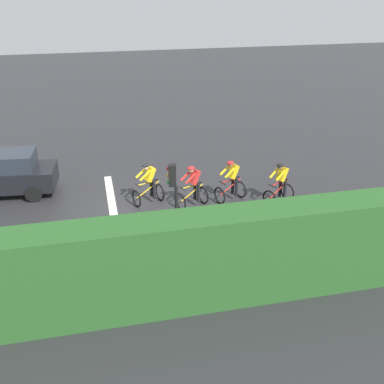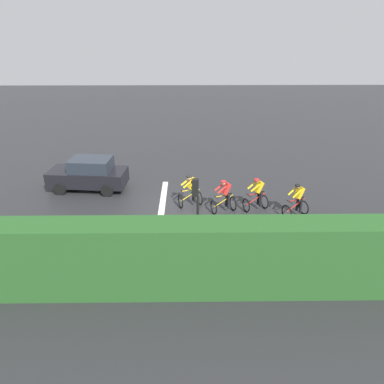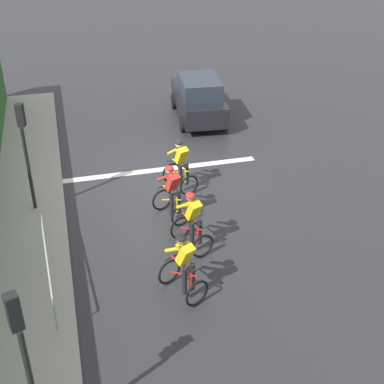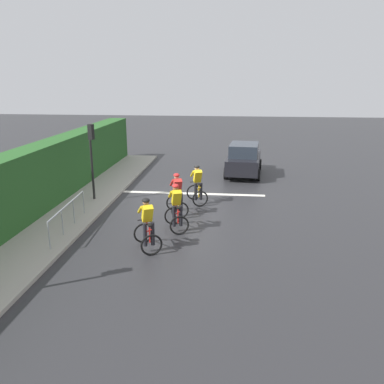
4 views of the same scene
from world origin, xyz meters
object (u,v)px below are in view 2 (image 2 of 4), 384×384
at_px(cyclist_mid, 225,197).
at_px(car_black, 89,174).
at_px(cyclist_second, 257,195).
at_px(cyclist_fourth, 191,191).
at_px(cyclist_lead, 297,201).
at_px(pedestrian_railing_kerbside, 290,237).
at_px(traffic_light_near_crossing, 196,208).

relative_size(cyclist_mid, car_black, 0.39).
distance_m(cyclist_second, cyclist_fourth, 3.19).
relative_size(cyclist_lead, cyclist_second, 1.00).
distance_m(cyclist_second, car_black, 9.01).
bearing_deg(car_black, pedestrian_railing_kerbside, 56.05).
distance_m(cyclist_lead, cyclist_second, 1.86).
distance_m(cyclist_fourth, traffic_light_near_crossing, 4.70).
relative_size(cyclist_lead, traffic_light_near_crossing, 0.50).
bearing_deg(cyclist_mid, pedestrian_railing_kerbside, 31.89).
height_order(cyclist_lead, cyclist_fourth, same).
xyz_separation_m(car_black, traffic_light_near_crossing, (6.57, 5.64, 1.35)).
xyz_separation_m(cyclist_fourth, pedestrian_railing_kerbside, (4.14, 3.77, -0.01)).
bearing_deg(cyclist_lead, cyclist_second, -110.68).
bearing_deg(cyclist_second, car_black, -106.35).
relative_size(car_black, traffic_light_near_crossing, 1.27).
bearing_deg(cyclist_second, cyclist_mid, -83.08).
bearing_deg(cyclist_fourth, cyclist_second, 81.92).
bearing_deg(cyclist_second, cyclist_fourth, -98.08).
distance_m(cyclist_fourth, pedestrian_railing_kerbside, 5.60).
bearing_deg(cyclist_fourth, cyclist_lead, 77.28).
distance_m(cyclist_mid, traffic_light_near_crossing, 4.34).
bearing_deg(cyclist_mid, traffic_light_near_crossing, -20.50).
xyz_separation_m(cyclist_mid, traffic_light_near_crossing, (3.84, -1.44, 1.43)).
bearing_deg(car_black, cyclist_lead, 72.91).
xyz_separation_m(cyclist_fourth, car_black, (-2.09, -5.49, 0.08)).
bearing_deg(cyclist_lead, car_black, -107.09).
bearing_deg(pedestrian_railing_kerbside, traffic_light_near_crossing, -84.73).
distance_m(car_black, pedestrian_railing_kerbside, 11.16).
height_order(cyclist_lead, car_black, car_black).
bearing_deg(cyclist_lead, pedestrian_railing_kerbside, -20.40).
bearing_deg(traffic_light_near_crossing, pedestrian_railing_kerbside, 95.27).
distance_m(cyclist_mid, car_black, 7.59).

